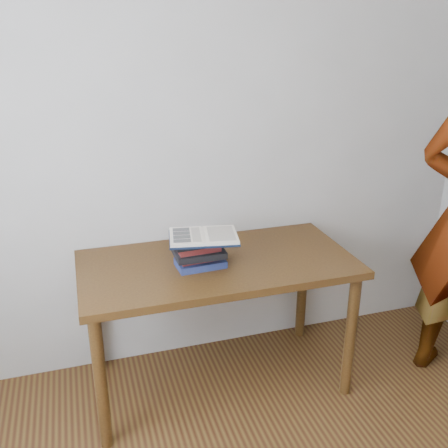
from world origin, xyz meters
name	(u,v)px	position (x,y,z in m)	size (l,w,h in m)	color
room_shell	(336,159)	(-0.08, 0.01, 1.63)	(3.54, 3.54, 2.62)	#B7B3AD
desk	(218,278)	(0.07, 1.38, 0.66)	(1.41, 0.70, 0.75)	#482E12
book_stack	(198,252)	(-0.04, 1.35, 0.83)	(0.26, 0.19, 0.15)	#19214C
open_book	(204,237)	(-0.01, 1.33, 0.92)	(0.37, 0.29, 0.03)	black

